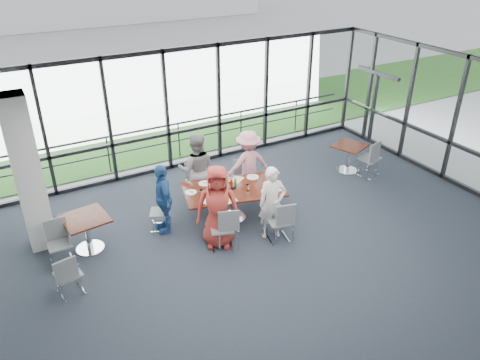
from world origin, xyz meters
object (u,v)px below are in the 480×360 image
chair_spare_la (68,274)px  diner_near_right (272,203)px  chair_main_nr (279,221)px  chair_main_end (160,212)px  side_table_left (86,223)px  chair_spare_r (369,158)px  diner_far_left (197,169)px  chair_spare_lb (59,244)px  diner_end (163,198)px  chair_main_nl (222,228)px  chair_main_fl (198,181)px  structural_column (28,175)px  diner_near_left (218,207)px  chair_main_fr (247,177)px  side_table_right (349,150)px  main_table (233,193)px  diner_far_right (248,164)px

chair_spare_la → diner_near_right: bearing=-13.1°
chair_main_nr → chair_main_end: bearing=154.3°
side_table_left → chair_spare_r: (7.18, -0.29, -0.14)m
diner_far_left → chair_spare_lb: bearing=38.9°
chair_spare_la → diner_end: bearing=16.0°
diner_near_right → side_table_left: bearing=174.9°
diner_far_left → chair_main_nl: bearing=105.2°
chair_spare_lb → diner_near_right: bearing=160.8°
chair_main_nl → chair_main_fl: chair_main_nl is taller
structural_column → diner_near_left: (3.16, -1.76, -0.72)m
diner_near_right → chair_main_fr: (0.46, 1.84, -0.38)m
diner_near_right → chair_spare_r: bearing=32.5°
diner_near_right → chair_main_end: 2.43m
diner_far_left → chair_spare_la: bearing=53.4°
diner_end → chair_main_nl: size_ratio=1.71×
side_table_left → chair_main_fl: 2.97m
diner_near_left → chair_main_nr: 1.32m
side_table_right → chair_spare_r: bearing=-57.9°
side_table_right → diner_end: bearing=-177.2°
diner_near_left → chair_spare_la: (-2.97, -0.06, -0.46)m
side_table_right → chair_spare_r: size_ratio=0.98×
chair_spare_la → chair_main_fl: bearing=20.4°
side_table_right → chair_spare_lb: 7.47m
chair_main_end → chair_spare_la: chair_spare_la is taller
main_table → side_table_right: bearing=22.5°
diner_far_right → chair_main_nl: diner_far_right is taller
diner_far_left → chair_spare_r: diner_far_left is taller
structural_column → chair_main_fl: 3.81m
structural_column → side_table_right: (7.68, -0.47, -0.99)m
side_table_right → diner_near_left: diner_near_left is taller
structural_column → chair_main_nr: (4.32, -2.22, -1.16)m
main_table → chair_main_nr: 1.27m
structural_column → diner_far_left: bearing=-0.5°
diner_near_left → diner_far_right: 2.16m
main_table → diner_near_right: (0.38, -0.98, 0.15)m
chair_main_nl → chair_spare_la: chair_main_nl is taller
chair_main_end → chair_spare_la: size_ratio=0.96×
chair_main_fr → chair_spare_la: bearing=37.6°
chair_spare_la → diner_far_right: bearing=8.7°
side_table_left → diner_near_left: 2.62m
main_table → chair_main_fr: (0.84, 0.86, -0.23)m
side_table_right → chair_main_fr: chair_main_fr is taller
main_table → chair_main_nr: (0.42, -1.18, -0.20)m
diner_end → chair_spare_r: size_ratio=1.58×
structural_column → chair_main_end: structural_column is taller
structural_column → diner_far_right: 4.79m
structural_column → chair_main_fl: size_ratio=3.87×
chair_spare_r → chair_main_nl: bearing=175.5°
diner_near_left → diner_near_right: size_ratio=1.12×
structural_column → diner_near_right: structural_column is taller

